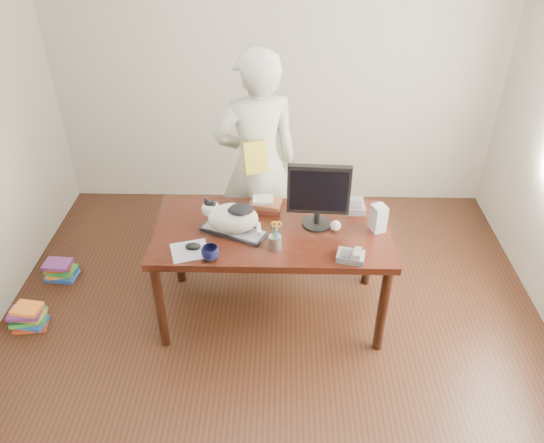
{
  "coord_description": "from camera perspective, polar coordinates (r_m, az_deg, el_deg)",
  "views": [
    {
      "loc": [
        0.07,
        -2.31,
        2.82
      ],
      "look_at": [
        0.0,
        0.55,
        0.85
      ],
      "focal_mm": 35.0,
      "sensor_mm": 36.0,
      "label": 1
    }
  ],
  "objects": [
    {
      "name": "book_pile_b",
      "position": [
        4.62,
        -21.81,
        -4.86
      ],
      "size": [
        0.26,
        0.2,
        0.15
      ],
      "color": "#1B4CA5",
      "rests_on": "ground"
    },
    {
      "name": "cat",
      "position": [
        3.48,
        -4.43,
        0.53
      ],
      "size": [
        0.42,
        0.32,
        0.24
      ],
      "rotation": [
        0.0,
        0.0,
        -0.42
      ],
      "color": "silver",
      "rests_on": "keyboard"
    },
    {
      "name": "book_stack",
      "position": [
        3.76,
        -0.76,
        1.83
      ],
      "size": [
        0.24,
        0.19,
        0.09
      ],
      "rotation": [
        0.0,
        0.0,
        -0.11
      ],
      "color": "#481913",
      "rests_on": "desk"
    },
    {
      "name": "keyboard",
      "position": [
        3.54,
        -4.14,
        -1.02
      ],
      "size": [
        0.47,
        0.33,
        0.03
      ],
      "rotation": [
        0.0,
        0.0,
        -0.42
      ],
      "color": "black",
      "rests_on": "desk"
    },
    {
      "name": "calculator",
      "position": [
        3.81,
        8.84,
        1.67
      ],
      "size": [
        0.14,
        0.19,
        0.06
      ],
      "rotation": [
        0.0,
        0.0,
        0.02
      ],
      "color": "slate",
      "rests_on": "desk"
    },
    {
      "name": "book_pile_a",
      "position": [
        4.25,
        -24.69,
        -9.33
      ],
      "size": [
        0.27,
        0.22,
        0.18
      ],
      "color": "#BD381B",
      "rests_on": "ground"
    },
    {
      "name": "mouse",
      "position": [
        3.42,
        -8.48,
        -2.65
      ],
      "size": [
        0.12,
        0.09,
        0.04
      ],
      "rotation": [
        0.0,
        0.0,
        0.3
      ],
      "color": "black",
      "rests_on": "mousepad"
    },
    {
      "name": "held_book",
      "position": [
        3.81,
        -1.78,
        6.9
      ],
      "size": [
        0.19,
        0.15,
        0.24
      ],
      "rotation": [
        0.0,
        0.0,
        0.32
      ],
      "color": "gold",
      "rests_on": "person"
    },
    {
      "name": "mousepad",
      "position": [
        3.42,
        -8.83,
        -3.13
      ],
      "size": [
        0.28,
        0.27,
        0.01
      ],
      "rotation": [
        0.0,
        0.0,
        0.3
      ],
      "color": "#B2B6BE",
      "rests_on": "desk"
    },
    {
      "name": "monitor",
      "position": [
        3.47,
        5.03,
        3.05
      ],
      "size": [
        0.41,
        0.21,
        0.46
      ],
      "rotation": [
        0.0,
        0.0,
        -0.05
      ],
      "color": "black",
      "rests_on": "desk"
    },
    {
      "name": "speaker",
      "position": [
        3.58,
        11.37,
        0.35
      ],
      "size": [
        0.11,
        0.12,
        0.19
      ],
      "rotation": [
        0.0,
        0.0,
        0.39
      ],
      "color": "#AAAAAD",
      "rests_on": "desk"
    },
    {
      "name": "pen_cup",
      "position": [
        3.37,
        0.32,
        -2.08
      ],
      "size": [
        0.09,
        0.08,
        0.21
      ],
      "rotation": [
        0.0,
        0.0,
        -0.02
      ],
      "color": "#929297",
      "rests_on": "desk"
    },
    {
      "name": "coffee_mug",
      "position": [
        3.31,
        -6.65,
        -3.39
      ],
      "size": [
        0.15,
        0.15,
        0.09
      ],
      "primitive_type": "imported",
      "rotation": [
        0.0,
        0.0,
        0.5
      ],
      "color": "black",
      "rests_on": "desk"
    },
    {
      "name": "desk",
      "position": [
        3.72,
        0.05,
        -2.02
      ],
      "size": [
        1.6,
        0.8,
        0.75
      ],
      "color": "black",
      "rests_on": "ground"
    },
    {
      "name": "phone",
      "position": [
        3.33,
        8.52,
        -3.68
      ],
      "size": [
        0.19,
        0.16,
        0.08
      ],
      "rotation": [
        0.0,
        0.0,
        -0.23
      ],
      "color": "slate",
      "rests_on": "desk"
    },
    {
      "name": "person",
      "position": [
        4.04,
        -1.62,
        6.08
      ],
      "size": [
        0.76,
        0.61,
        1.79
      ],
      "primitive_type": "imported",
      "rotation": [
        0.0,
        0.0,
        3.46
      ],
      "color": "white",
      "rests_on": "ground"
    },
    {
      "name": "baseball",
      "position": [
        3.57,
        6.85,
        -0.45
      ],
      "size": [
        0.07,
        0.07,
        0.07
      ],
      "rotation": [
        0.0,
        0.0,
        -0.13
      ],
      "color": "silver",
      "rests_on": "desk"
    },
    {
      "name": "room",
      "position": [
        2.74,
        -0.27,
        2.11
      ],
      "size": [
        4.5,
        4.5,
        4.5
      ],
      "color": "black",
      "rests_on": "ground"
    }
  ]
}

